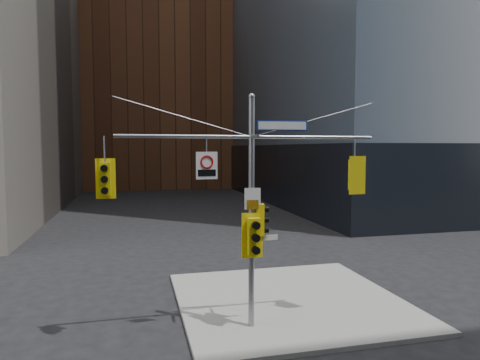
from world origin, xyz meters
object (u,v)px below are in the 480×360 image
traffic_light_east_arm (354,175)px  traffic_light_pole_side (262,220)px  traffic_light_west_arm (105,179)px  regulatory_sign_arm (207,165)px  street_sign_blade (282,126)px  signal_assembly (252,189)px  traffic_light_pole_front (254,236)px

traffic_light_east_arm → traffic_light_pole_side: traffic_light_east_arm is taller
traffic_light_west_arm → regulatory_sign_arm: bearing=1.6°
traffic_light_west_arm → regulatory_sign_arm: 2.90m
street_sign_blade → regulatory_sign_arm: (-2.34, -0.02, -1.17)m
traffic_light_west_arm → regulatory_sign_arm: (2.87, -0.03, 0.38)m
traffic_light_west_arm → regulatory_sign_arm: size_ratio=1.42×
signal_assembly → street_sign_blade: size_ratio=5.05×
traffic_light_pole_side → traffic_light_pole_front: bearing=139.1°
traffic_light_pole_front → traffic_light_east_arm: bearing=3.4°
traffic_light_east_arm → street_sign_blade: 2.92m
traffic_light_east_arm → street_sign_blade: street_sign_blade is taller
regulatory_sign_arm → traffic_light_pole_side: bearing=-4.8°
traffic_light_west_arm → street_sign_blade: bearing=2.1°
traffic_light_pole_front → street_sign_blade: street_sign_blade is taller
traffic_light_west_arm → street_sign_blade: (5.21, -0.01, 1.55)m
signal_assembly → traffic_light_west_arm: 4.26m
signal_assembly → street_sign_blade: bearing=0.2°
traffic_light_east_arm → street_sign_blade: bearing=-5.1°
traffic_light_west_arm → traffic_light_east_arm: traffic_light_east_arm is taller
traffic_light_east_arm → regulatory_sign_arm: 4.83m
signal_assembly → regulatory_sign_arm: 1.57m
traffic_light_east_arm → regulatory_sign_arm: size_ratio=1.51×
traffic_light_pole_side → street_sign_blade: bearing=-80.5°
traffic_light_east_arm → traffic_light_pole_front: 3.89m
signal_assembly → regulatory_sign_arm: signal_assembly is taller
traffic_light_pole_side → street_sign_blade: size_ratio=0.61×
regulatory_sign_arm → traffic_light_west_arm: bearing=173.8°
traffic_light_pole_front → regulatory_sign_arm: (-1.37, 0.25, 2.16)m
traffic_light_west_arm → traffic_light_east_arm: size_ratio=0.94×
signal_assembly → traffic_light_pole_side: signal_assembly is taller
traffic_light_west_arm → street_sign_blade: street_sign_blade is taller
traffic_light_pole_side → traffic_light_pole_front: 0.62m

